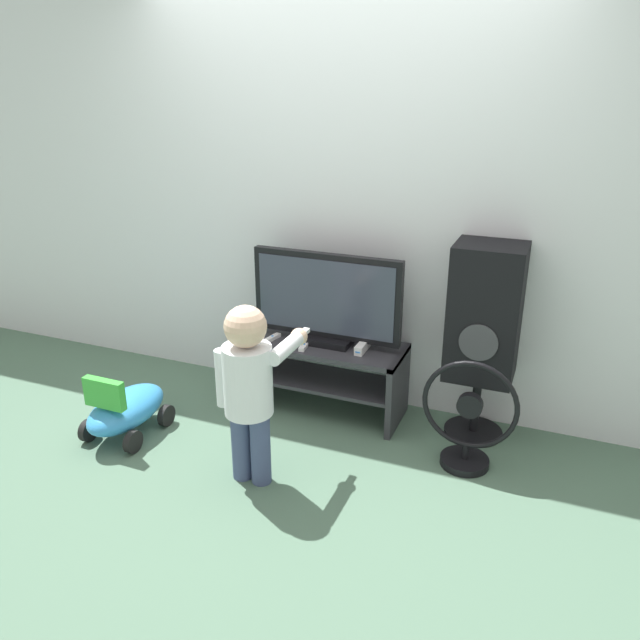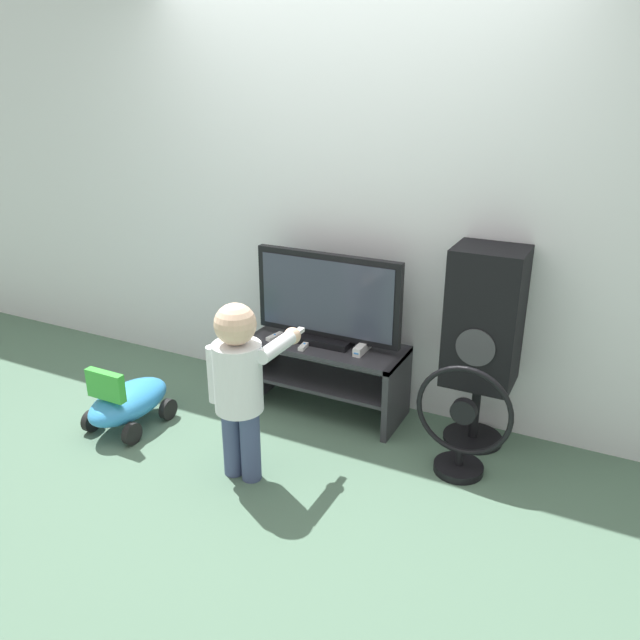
# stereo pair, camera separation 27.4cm
# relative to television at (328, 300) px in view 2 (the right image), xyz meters

# --- Properties ---
(ground_plane) EXTENTS (16.00, 16.00, 0.00)m
(ground_plane) POSITION_rel_television_xyz_m (0.00, -0.22, -0.73)
(ground_plane) COLOR #4C6B56
(wall_back) EXTENTS (10.00, 0.06, 2.60)m
(wall_back) POSITION_rel_television_xyz_m (0.00, 0.26, 0.57)
(wall_back) COLOR silver
(wall_back) RESTS_ON ground_plane
(tv_stand) EXTENTS (0.97, 0.40, 0.45)m
(tv_stand) POSITION_rel_television_xyz_m (0.00, -0.02, -0.43)
(tv_stand) COLOR #2D2D33
(tv_stand) RESTS_ON ground_plane
(television) EXTENTS (0.92, 0.20, 0.56)m
(television) POSITION_rel_television_xyz_m (0.00, 0.00, 0.00)
(television) COLOR black
(television) RESTS_ON tv_stand
(game_console) EXTENTS (0.05, 0.20, 0.05)m
(game_console) POSITION_rel_television_xyz_m (0.24, -0.02, -0.25)
(game_console) COLOR white
(game_console) RESTS_ON tv_stand
(remote_primary) EXTENTS (0.06, 0.13, 0.03)m
(remote_primary) POSITION_rel_television_xyz_m (-0.32, -0.08, -0.26)
(remote_primary) COLOR white
(remote_primary) RESTS_ON tv_stand
(remote_secondary) EXTENTS (0.05, 0.13, 0.03)m
(remote_secondary) POSITION_rel_television_xyz_m (-0.09, -0.13, -0.26)
(remote_secondary) COLOR white
(remote_secondary) RESTS_ON tv_stand
(child) EXTENTS (0.36, 0.53, 0.96)m
(child) POSITION_rel_television_xyz_m (-0.07, -0.83, -0.16)
(child) COLOR #3F4C72
(child) RESTS_ON ground_plane
(speaker_tower) EXTENTS (0.38, 0.34, 1.14)m
(speaker_tower) POSITION_rel_television_xyz_m (0.91, 0.05, 0.01)
(speaker_tower) COLOR black
(speaker_tower) RESTS_ON ground_plane
(floor_fan) EXTENTS (0.50, 0.26, 0.61)m
(floor_fan) POSITION_rel_television_xyz_m (0.92, -0.29, -0.45)
(floor_fan) COLOR black
(floor_fan) RESTS_ON ground_plane
(ride_on_toy) EXTENTS (0.35, 0.57, 0.42)m
(ride_on_toy) POSITION_rel_television_xyz_m (-0.96, -0.72, -0.56)
(ride_on_toy) COLOR #338CD1
(ride_on_toy) RESTS_ON ground_plane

